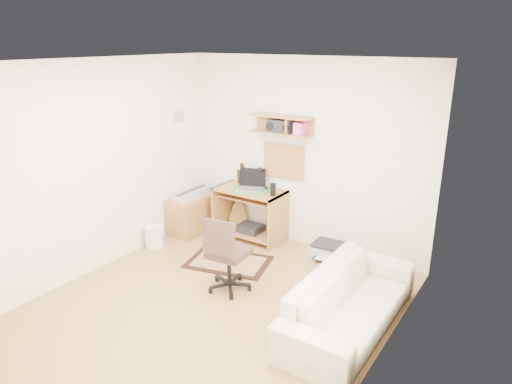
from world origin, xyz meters
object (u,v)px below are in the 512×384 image
Objects in this scene: desk at (250,214)px; task_chair at (229,253)px; printer at (330,251)px; cabinet at (195,212)px; sofa at (350,292)px.

desk is 1.49m from task_chair.
desk is 2.12× the size of printer.
task_chair is 1.04× the size of cabinet.
task_chair reaches higher than printer.
desk reaches higher than cabinet.
task_chair is at bearing -65.23° from desk.
printer is at bearing 3.44° from desk.
task_chair is 1.98× the size of printer.
task_chair is at bearing -117.46° from printer.
cabinet is 1.91× the size of printer.
desk is at bearing 109.86° from task_chair.
printer is 0.24× the size of sofa.
cabinet is at bearing 137.49° from task_chair.
task_chair is at bearing 93.18° from sofa.
cabinet is (-1.50, 1.16, -0.19)m from task_chair.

